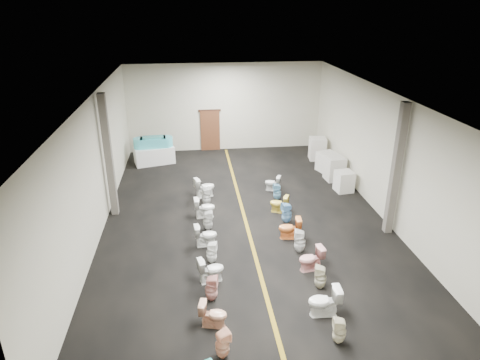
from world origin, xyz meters
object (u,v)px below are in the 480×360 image
(appliance_crate_b, at_px, (335,168))
(toilet_right_7, at_px, (279,204))
(toilet_left_4, at_px, (211,270))
(toilet_left_5, at_px, (212,252))
(toilet_right_3, at_px, (311,259))
(appliance_crate_c, at_px, (327,162))
(toilet_right_9, at_px, (273,183))
(toilet_left_8, at_px, (205,208))
(bathtub, at_px, (153,142))
(toilet_left_3, at_px, (211,288))
(toilet_right_2, at_px, (320,277))
(toilet_left_1, at_px, (222,344))
(toilet_right_5, at_px, (290,228))
(appliance_crate_a, at_px, (344,181))
(toilet_right_0, at_px, (339,331))
(toilet_right_4, at_px, (300,241))
(toilet_left_9, at_px, (206,197))
(toilet_left_10, at_px, (205,187))
(toilet_left_7, at_px, (208,221))
(toilet_right_8, at_px, (277,192))
(toilet_right_6, at_px, (287,213))
(toilet_left_2, at_px, (213,314))
(appliance_crate_d, at_px, (317,149))
(toilet_left_6, at_px, (206,235))
(display_table, at_px, (154,155))
(toilet_right_1, at_px, (324,302))

(appliance_crate_b, relative_size, toilet_right_7, 1.51)
(toilet_left_4, distance_m, toilet_left_5, 0.93)
(toilet_left_4, relative_size, toilet_right_3, 1.01)
(appliance_crate_c, height_order, toilet_right_9, appliance_crate_c)
(toilet_left_8, bearing_deg, appliance_crate_b, -67.28)
(bathtub, distance_m, appliance_crate_c, 8.30)
(toilet_left_3, xyz_separation_m, toilet_right_2, (3.00, 0.16, -0.02))
(toilet_left_1, xyz_separation_m, toilet_right_5, (2.64, 4.90, 0.02))
(appliance_crate_c, xyz_separation_m, toilet_right_3, (-2.89, -7.65, -0.07))
(appliance_crate_a, distance_m, toilet_left_8, 6.07)
(appliance_crate_a, height_order, toilet_right_0, appliance_crate_a)
(appliance_crate_b, xyz_separation_m, toilet_right_4, (-2.97, -5.62, -0.14))
(toilet_right_3, bearing_deg, toilet_left_4, -95.57)
(appliance_crate_b, distance_m, toilet_right_7, 4.17)
(appliance_crate_a, relative_size, toilet_left_9, 1.17)
(toilet_left_8, distance_m, toilet_right_3, 4.74)
(toilet_left_10, bearing_deg, toilet_left_9, 165.82)
(toilet_left_3, relative_size, toilet_left_7, 1.03)
(toilet_right_4, bearing_deg, toilet_right_7, -166.32)
(toilet_left_3, relative_size, toilet_right_2, 1.05)
(toilet_right_8, bearing_deg, appliance_crate_c, 133.48)
(toilet_left_3, bearing_deg, toilet_right_6, -24.66)
(toilet_left_9, xyz_separation_m, toilet_right_3, (2.85, -4.68, 0.01))
(toilet_left_3, xyz_separation_m, toilet_left_7, (0.10, 3.79, -0.01))
(toilet_right_4, bearing_deg, toilet_left_2, -32.22)
(appliance_crate_c, distance_m, toilet_left_2, 11.32)
(appliance_crate_d, bearing_deg, toilet_left_6, -128.02)
(toilet_left_7, height_order, toilet_right_6, toilet_right_6)
(appliance_crate_c, relative_size, toilet_left_4, 1.18)
(toilet_right_0, bearing_deg, toilet_left_6, -138.97)
(toilet_left_1, distance_m, toilet_left_4, 2.84)
(bathtub, relative_size, toilet_right_0, 2.71)
(appliance_crate_d, bearing_deg, display_table, 177.27)
(toilet_left_4, relative_size, toilet_right_7, 1.08)
(toilet_left_9, height_order, toilet_right_8, toilet_left_9)
(toilet_right_2, bearing_deg, toilet_right_0, 15.00)
(appliance_crate_d, relative_size, toilet_left_4, 1.45)
(display_table, distance_m, toilet_left_6, 8.20)
(toilet_right_5, height_order, toilet_right_8, toilet_right_5)
(toilet_left_8, height_order, toilet_right_7, toilet_left_8)
(toilet_right_6, bearing_deg, bathtub, -155.73)
(toilet_left_3, bearing_deg, toilet_right_5, -32.02)
(toilet_right_2, height_order, toilet_right_6, toilet_right_6)
(bathtub, xyz_separation_m, toilet_right_1, (4.93, -11.61, -0.66))
(toilet_left_4, bearing_deg, toilet_right_7, -47.86)
(appliance_crate_c, relative_size, toilet_right_7, 1.28)
(bathtub, bearing_deg, toilet_left_2, -84.76)
(appliance_crate_a, bearing_deg, toilet_right_8, -169.90)
(toilet_right_2, relative_size, toilet_right_6, 0.90)
(toilet_left_10, relative_size, toilet_right_7, 1.18)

